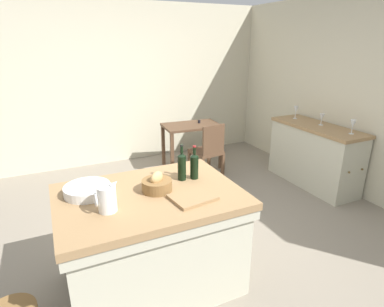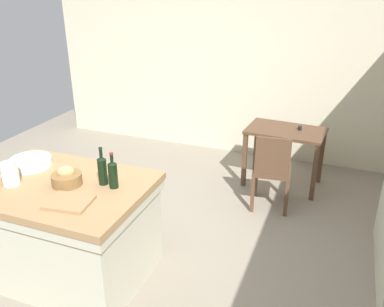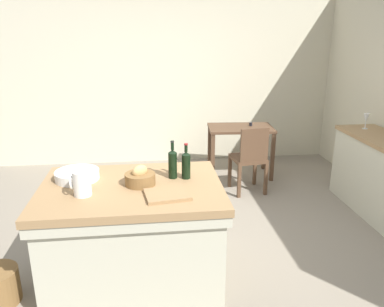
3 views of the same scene
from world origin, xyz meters
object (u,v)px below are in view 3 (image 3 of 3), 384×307
(wooden_chair, at_px, (250,157))
(wine_glass_middle, at_px, (366,118))
(wash_bowl, at_px, (77,175))
(bread_basket, at_px, (140,178))
(side_cabinet, at_px, (381,176))
(wine_bottle_amber, at_px, (173,163))
(pitcher, at_px, (82,183))
(island_table, at_px, (134,231))
(wine_bottle_dark, at_px, (186,164))
(cutting_board, at_px, (167,194))
(writing_desk, at_px, (240,135))

(wooden_chair, distance_m, wine_glass_middle, 1.46)
(wash_bowl, bearing_deg, wooden_chair, 38.70)
(bread_basket, bearing_deg, wash_bowl, 161.40)
(side_cabinet, distance_m, wine_bottle_amber, 2.61)
(wooden_chair, height_order, bread_basket, bread_basket)
(wash_bowl, height_order, wine_glass_middle, wine_glass_middle)
(bread_basket, bearing_deg, pitcher, -159.49)
(wine_bottle_amber, bearing_deg, wash_bowl, 175.72)
(side_cabinet, relative_size, wooden_chair, 1.56)
(island_table, bearing_deg, wine_bottle_dark, 13.93)
(wine_bottle_dark, relative_size, wine_bottle_amber, 0.94)
(side_cabinet, bearing_deg, wooden_chair, 151.43)
(wooden_chair, xyz_separation_m, wine_bottle_dark, (-0.98, -1.57, 0.50))
(island_table, bearing_deg, cutting_board, -40.14)
(cutting_board, bearing_deg, island_table, 139.86)
(writing_desk, relative_size, wine_bottle_dark, 3.16)
(wooden_chair, distance_m, pitcher, 2.58)
(side_cabinet, distance_m, cutting_board, 2.78)
(cutting_board, bearing_deg, wooden_chair, 58.84)
(wooden_chair, height_order, wine_bottle_dark, wine_bottle_dark)
(wine_bottle_dark, distance_m, wine_glass_middle, 2.66)
(writing_desk, distance_m, cutting_board, 2.82)
(pitcher, relative_size, wine_bottle_amber, 0.73)
(wooden_chair, bearing_deg, cutting_board, -121.16)
(bread_basket, relative_size, wine_bottle_amber, 0.76)
(side_cabinet, distance_m, pitcher, 3.33)
(writing_desk, height_order, wooden_chair, wooden_chair)
(wash_bowl, height_order, cutting_board, wash_bowl)
(wash_bowl, bearing_deg, island_table, -23.26)
(cutting_board, height_order, wine_bottle_dark, wine_bottle_dark)
(bread_basket, height_order, wine_bottle_amber, wine_bottle_amber)
(wine_bottle_dark, bearing_deg, island_table, -166.07)
(island_table, height_order, writing_desk, island_table)
(writing_desk, xyz_separation_m, wine_bottle_dark, (-1.00, -2.20, 0.38))
(writing_desk, distance_m, wine_bottle_amber, 2.48)
(wooden_chair, height_order, wine_bottle_amber, wine_bottle_amber)
(wooden_chair, relative_size, wine_bottle_dark, 3.00)
(pitcher, height_order, wine_bottle_dark, wine_bottle_dark)
(side_cabinet, height_order, pitcher, pitcher)
(writing_desk, height_order, cutting_board, cutting_board)
(wash_bowl, height_order, bread_basket, bread_basket)
(wash_bowl, xyz_separation_m, bread_basket, (0.51, -0.17, 0.02))
(side_cabinet, xyz_separation_m, wooden_chair, (-1.33, 0.73, 0.04))
(bread_basket, xyz_separation_m, wine_bottle_dark, (0.37, 0.09, 0.06))
(island_table, xyz_separation_m, wooden_chair, (1.42, 1.68, 0.01))
(island_table, xyz_separation_m, wine_glass_middle, (2.76, 1.42, 0.55))
(writing_desk, height_order, wine_bottle_dark, wine_bottle_dark)
(wash_bowl, relative_size, wine_bottle_amber, 1.12)
(island_table, relative_size, cutting_board, 4.49)
(pitcher, xyz_separation_m, bread_basket, (0.42, 0.16, -0.04))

